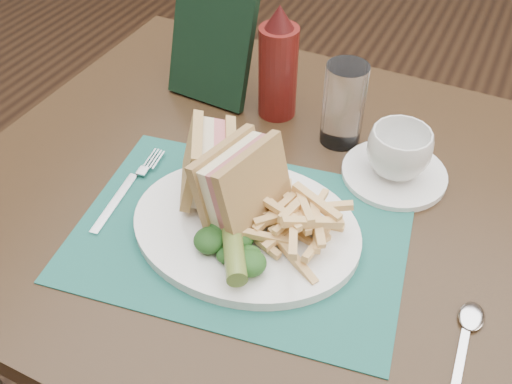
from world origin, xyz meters
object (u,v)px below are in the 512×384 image
at_px(coffee_cup, 399,152).
at_px(plate, 246,227).
at_px(table_main, 273,337).
at_px(ketchup_bottle, 278,62).
at_px(check_presenter, 213,31).
at_px(drinking_glass, 344,105).
at_px(sandwich_half_a, 192,164).
at_px(placemat, 241,233).
at_px(saucer, 394,174).
at_px(sandwich_half_b, 229,177).

bearing_deg(coffee_cup, plate, -126.70).
distance_m(table_main, coffee_cup, 0.45).
bearing_deg(ketchup_bottle, check_presenter, 175.02).
bearing_deg(table_main, drinking_glass, 75.62).
height_order(table_main, sandwich_half_a, sandwich_half_a).
xyz_separation_m(plate, ketchup_bottle, (-0.08, 0.26, 0.08)).
bearing_deg(placemat, plate, 42.78).
height_order(plate, ketchup_bottle, ketchup_bottle).
xyz_separation_m(sandwich_half_a, check_presenter, (-0.10, 0.25, 0.05)).
xyz_separation_m(plate, check_presenter, (-0.19, 0.27, 0.10)).
bearing_deg(drinking_glass, plate, -100.09).
xyz_separation_m(saucer, check_presenter, (-0.34, 0.08, 0.11)).
height_order(table_main, coffee_cup, coffee_cup).
bearing_deg(table_main, placemat, -95.87).
xyz_separation_m(drinking_glass, ketchup_bottle, (-0.12, 0.02, 0.03)).
distance_m(coffee_cup, drinking_glass, 0.11).
distance_m(sandwich_half_b, coffee_cup, 0.25).
relative_size(placemat, saucer, 2.82).
height_order(sandwich_half_b, coffee_cup, sandwich_half_b).
bearing_deg(coffee_cup, ketchup_bottle, 161.80).
bearing_deg(table_main, sandwich_half_a, -142.95).
bearing_deg(drinking_glass, sandwich_half_a, -121.24).
bearing_deg(check_presenter, plate, -50.73).
height_order(sandwich_half_b, saucer, sandwich_half_b).
distance_m(sandwich_half_b, check_presenter, 0.31).
height_order(sandwich_half_a, saucer, sandwich_half_a).
distance_m(saucer, check_presenter, 0.36).
bearing_deg(placemat, sandwich_half_a, 162.40).
bearing_deg(ketchup_bottle, drinking_glass, -11.57).
bearing_deg(plate, sandwich_half_a, 162.33).
distance_m(placemat, sandwich_half_b, 0.08).
bearing_deg(placemat, coffee_cup, 53.02).
xyz_separation_m(sandwich_half_b, check_presenter, (-0.16, 0.26, 0.04)).
bearing_deg(saucer, sandwich_half_a, -143.84).
bearing_deg(drinking_glass, placemat, -101.02).
height_order(placemat, sandwich_half_b, sandwich_half_b).
height_order(plate, sandwich_half_a, sandwich_half_a).
bearing_deg(sandwich_half_a, check_presenter, 84.05).
bearing_deg(sandwich_half_b, saucer, 59.16).
relative_size(table_main, ketchup_bottle, 4.84).
height_order(ketchup_bottle, check_presenter, check_presenter).
distance_m(sandwich_half_a, ketchup_bottle, 0.24).
height_order(plate, saucer, plate).
relative_size(table_main, sandwich_half_a, 9.02).
relative_size(sandwich_half_b, ketchup_bottle, 0.60).
bearing_deg(sandwich_half_a, table_main, 8.40).
bearing_deg(table_main, saucer, 35.54).
bearing_deg(ketchup_bottle, plate, -74.05).
bearing_deg(saucer, sandwich_half_b, -134.39).
xyz_separation_m(table_main, plate, (-0.01, -0.09, 0.38)).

